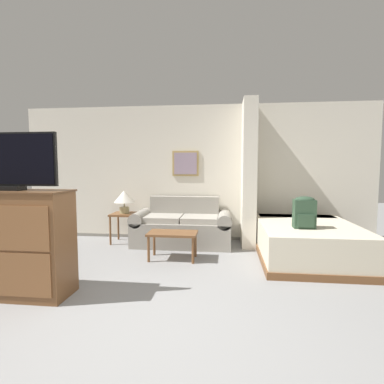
{
  "coord_description": "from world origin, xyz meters",
  "views": [
    {
      "loc": [
        0.64,
        -2.36,
        1.44
      ],
      "look_at": [
        0.13,
        2.05,
        1.05
      ],
      "focal_mm": 28.0,
      "sensor_mm": 36.0,
      "label": 1
    }
  ],
  "objects_px": {
    "tv": "(10,161)",
    "table_lamp": "(124,198)",
    "coffee_table": "(173,236)",
    "bed": "(307,241)",
    "backpack": "(304,212)",
    "couch": "(183,227)",
    "tv_dresser": "(15,243)"
  },
  "relations": [
    {
      "from": "coffee_table",
      "to": "tv",
      "type": "bearing_deg",
      "value": -135.67
    },
    {
      "from": "couch",
      "to": "tv_dresser",
      "type": "distance_m",
      "value": 2.82
    },
    {
      "from": "coffee_table",
      "to": "table_lamp",
      "type": "bearing_deg",
      "value": 140.1
    },
    {
      "from": "tv_dresser",
      "to": "bed",
      "type": "distance_m",
      "value": 3.99
    },
    {
      "from": "coffee_table",
      "to": "table_lamp",
      "type": "distance_m",
      "value": 1.49
    },
    {
      "from": "bed",
      "to": "backpack",
      "type": "xyz_separation_m",
      "value": [
        -0.14,
        -0.36,
        0.51
      ]
    },
    {
      "from": "coffee_table",
      "to": "backpack",
      "type": "xyz_separation_m",
      "value": [
        1.93,
        -0.06,
        0.42
      ]
    },
    {
      "from": "coffee_table",
      "to": "tv_dresser",
      "type": "height_order",
      "value": "tv_dresser"
    },
    {
      "from": "couch",
      "to": "bed",
      "type": "bearing_deg",
      "value": -16.43
    },
    {
      "from": "coffee_table",
      "to": "bed",
      "type": "relative_size",
      "value": 0.38
    },
    {
      "from": "backpack",
      "to": "coffee_table",
      "type": "bearing_deg",
      "value": 178.08
    },
    {
      "from": "coffee_table",
      "to": "bed",
      "type": "bearing_deg",
      "value": 8.15
    },
    {
      "from": "bed",
      "to": "tv",
      "type": "bearing_deg",
      "value": -153.7
    },
    {
      "from": "tv_dresser",
      "to": "coffee_table",
      "type": "bearing_deg",
      "value": 44.35
    },
    {
      "from": "coffee_table",
      "to": "bed",
      "type": "distance_m",
      "value": 2.09
    },
    {
      "from": "bed",
      "to": "table_lamp",
      "type": "bearing_deg",
      "value": 169.07
    },
    {
      "from": "table_lamp",
      "to": "backpack",
      "type": "height_order",
      "value": "backpack"
    },
    {
      "from": "backpack",
      "to": "table_lamp",
      "type": "bearing_deg",
      "value": 162.17
    },
    {
      "from": "tv_dresser",
      "to": "backpack",
      "type": "distance_m",
      "value": 3.71
    },
    {
      "from": "table_lamp",
      "to": "backpack",
      "type": "xyz_separation_m",
      "value": [
        3.0,
        -0.97,
        -0.06
      ]
    },
    {
      "from": "bed",
      "to": "tv_dresser",
      "type": "bearing_deg",
      "value": -153.68
    },
    {
      "from": "coffee_table",
      "to": "tv",
      "type": "xyz_separation_m",
      "value": [
        -1.5,
        -1.47,
        1.12
      ]
    },
    {
      "from": "couch",
      "to": "bed",
      "type": "relative_size",
      "value": 0.9
    },
    {
      "from": "tv_dresser",
      "to": "tv",
      "type": "distance_m",
      "value": 0.9
    },
    {
      "from": "couch",
      "to": "coffee_table",
      "type": "bearing_deg",
      "value": -91.29
    },
    {
      "from": "coffee_table",
      "to": "bed",
      "type": "height_order",
      "value": "bed"
    },
    {
      "from": "tv",
      "to": "backpack",
      "type": "height_order",
      "value": "tv"
    },
    {
      "from": "tv",
      "to": "backpack",
      "type": "xyz_separation_m",
      "value": [
        3.43,
        1.4,
        -0.71
      ]
    },
    {
      "from": "coffee_table",
      "to": "table_lamp",
      "type": "xyz_separation_m",
      "value": [
        -1.08,
        0.9,
        0.48
      ]
    },
    {
      "from": "tv",
      "to": "table_lamp",
      "type": "bearing_deg",
      "value": 79.89
    },
    {
      "from": "coffee_table",
      "to": "backpack",
      "type": "height_order",
      "value": "backpack"
    },
    {
      "from": "tv",
      "to": "bed",
      "type": "height_order",
      "value": "tv"
    }
  ]
}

